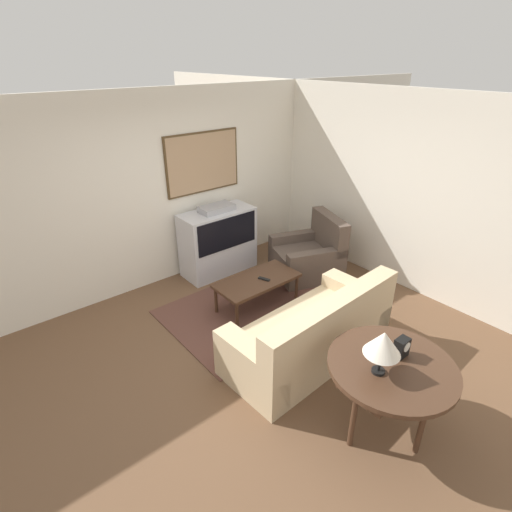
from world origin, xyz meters
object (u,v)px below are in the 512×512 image
console_table (392,371)px  mantel_clock (402,347)px  couch (312,334)px  coffee_table (257,282)px  table_lamp (383,344)px  tv (218,241)px  armchair (309,257)px

console_table → mantel_clock: bearing=10.8°
couch → mantel_clock: size_ratio=11.38×
coffee_table → console_table: console_table is taller
coffee_table → table_lamp: (-0.54, -2.20, 0.65)m
couch → table_lamp: size_ratio=4.92×
console_table → mantel_clock: mantel_clock is taller
tv → armchair: tv is taller
coffee_table → table_lamp: table_lamp is taller
coffee_table → mantel_clock: size_ratio=6.39×
armchair → console_table: armchair is taller
console_table → couch: bearing=79.7°
couch → table_lamp: table_lamp is taller
mantel_clock → armchair: bearing=59.5°
tv → table_lamp: table_lamp is taller
coffee_table → console_table: bearing=-99.3°
tv → mantel_clock: size_ratio=6.42×
armchair → table_lamp: 3.04m
table_lamp → mantel_clock: size_ratio=2.31×
table_lamp → mantel_clock: 0.38m
armchair → table_lamp: table_lamp is taller
tv → armchair: bearing=-43.7°
mantel_clock → table_lamp: bearing=179.8°
coffee_table → tv: bearing=80.9°
console_table → mantel_clock: (0.15, 0.03, 0.15)m
tv → mantel_clock: tv is taller
tv → mantel_clock: (-0.40, -3.36, 0.31)m
console_table → armchair: bearing=57.2°
coffee_table → mantel_clock: mantel_clock is taller
tv → armchair: size_ratio=0.97×
mantel_clock → couch: bearing=87.5°
tv → coffee_table: (-0.18, -1.16, -0.13)m
console_table → coffee_table: bearing=80.7°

